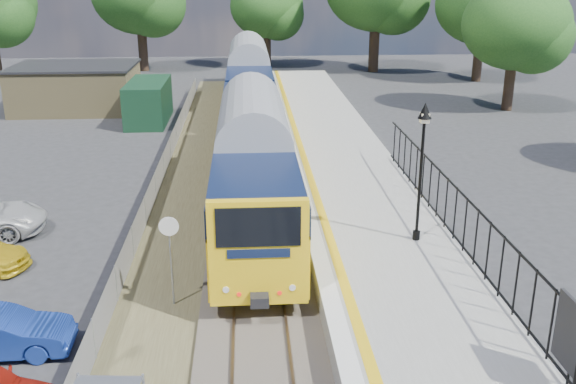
{
  "coord_description": "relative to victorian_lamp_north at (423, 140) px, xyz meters",
  "views": [
    {
      "loc": [
        -0.25,
        -13.27,
        9.45
      ],
      "look_at": [
        1.16,
        7.9,
        2.0
      ],
      "focal_mm": 40.0,
      "sensor_mm": 36.0,
      "label": 1
    }
  ],
  "objects": [
    {
      "name": "train",
      "position": [
        -5.3,
        16.73,
        -1.96
      ],
      "size": [
        2.82,
        40.83,
        3.51
      ],
      "color": "yellow",
      "rests_on": "ground"
    },
    {
      "name": "speed_sign",
      "position": [
        -7.8,
        -2.35,
        -2.36
      ],
      "size": [
        0.57,
        0.1,
        2.84
      ],
      "rotation": [
        0.0,
        0.0,
        -0.01
      ],
      "color": "#999EA3",
      "rests_on": "ground"
    },
    {
      "name": "tree_line",
      "position": [
        -3.9,
        36.0,
        2.31
      ],
      "size": [
        56.8,
        43.8,
        11.88
      ],
      "color": "#332319",
      "rests_on": "ground"
    },
    {
      "name": "ground",
      "position": [
        -5.3,
        -6.0,
        -4.3
      ],
      "size": [
        120.0,
        120.0,
        0.0
      ],
      "primitive_type": "plane",
      "color": "#2D2D30",
      "rests_on": "ground"
    },
    {
      "name": "platform",
      "position": [
        -1.1,
        2.0,
        -3.85
      ],
      "size": [
        5.0,
        70.0,
        0.9
      ],
      "primitive_type": "cube",
      "color": "gray",
      "rests_on": "ground"
    },
    {
      "name": "wire_fence",
      "position": [
        -9.5,
        6.0,
        -3.7
      ],
      "size": [
        0.06,
        52.0,
        1.2
      ],
      "color": "#999EA3",
      "rests_on": "ground"
    },
    {
      "name": "outbuilding",
      "position": [
        -16.21,
        25.21,
        -2.78
      ],
      "size": [
        10.8,
        10.1,
        3.12
      ],
      "color": "#978555",
      "rests_on": "ground"
    },
    {
      "name": "palisade_fence",
      "position": [
        1.25,
        -3.76,
        -2.46
      ],
      "size": [
        0.12,
        26.0,
        2.0
      ],
      "color": "black",
      "rests_on": "platform"
    },
    {
      "name": "platform_edge",
      "position": [
        -3.16,
        2.0,
        -3.39
      ],
      "size": [
        0.9,
        70.0,
        0.01
      ],
      "color": "silver",
      "rests_on": "platform"
    },
    {
      "name": "victorian_lamp_north",
      "position": [
        0.0,
        0.0,
        0.0
      ],
      "size": [
        0.44,
        0.44,
        4.6
      ],
      "color": "black",
      "rests_on": "platform"
    },
    {
      "name": "track_bed",
      "position": [
        -5.77,
        3.67,
        -4.21
      ],
      "size": [
        5.9,
        80.0,
        0.29
      ],
      "color": "#473F38",
      "rests_on": "ground"
    }
  ]
}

